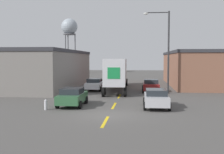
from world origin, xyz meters
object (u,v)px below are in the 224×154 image
Objects in this scene: parked_car_right_mid at (151,85)px; parked_car_left_near at (72,96)px; fire_hydrant at (46,105)px; parked_car_left_far at (95,84)px; street_lamp at (166,46)px; water_tower at (69,28)px; parked_car_right_near at (156,98)px; semi_truck at (117,71)px.

parked_car_right_mid is 12.92m from parked_car_left_near.
parked_car_right_mid reaches higher than fire_hydrant.
parked_car_left_far is 0.46× the size of street_lamp.
parked_car_left_far is 5.23× the size of fire_hydrant.
parked_car_left_far is 1.00× the size of parked_car_right_mid.
parked_car_right_mid is 50.88m from water_tower.
parked_car_right_mid is 1.00× the size of parked_car_left_near.
parked_car_right_near is 60.84m from water_tower.
parked_car_left_near is (0.00, -11.63, 0.00)m from parked_car_left_far.
semi_truck is 3.64× the size of parked_car_right_near.
parked_car_right_near is 1.00× the size of parked_car_right_mid.
fire_hydrant is (-8.59, -1.86, -0.40)m from parked_car_right_near.
parked_car_right_mid is 5.07m from street_lamp.
semi_truck is 1.01× the size of water_tower.
parked_car_right_near is 11.09m from parked_car_right_mid.
semi_truck is 4.86m from parked_car_right_mid.
water_tower reaches higher than parked_car_left_near.
street_lamp reaches higher than parked_car_left_far.
semi_truck is 47.26m from water_tower.
water_tower reaches higher than parked_car_right_near.
parked_car_left_far is 1.00× the size of parked_car_left_near.
parked_car_right_mid is 15.55m from fire_hydrant.
parked_car_right_mid and parked_car_left_near have the same top height.
water_tower is at bearing 116.39° from street_lamp.
semi_truck is at bearing 150.49° from street_lamp.
street_lamp reaches higher than fire_hydrant.
water_tower is 51.99m from street_lamp.
fire_hydrant is at bearing -108.54° from semi_truck.
parked_car_left_near is at bearing 52.05° from fire_hydrant.
street_lamp is (8.55, -2.23, 4.58)m from parked_car_left_far.
semi_truck is 13.67m from parked_car_right_near.
water_tower is at bearing 109.64° from semi_truck.
semi_truck is at bearing 108.18° from parked_car_right_near.
water_tower is 1.65× the size of street_lamp.
fire_hydrant is (-8.59, -12.95, -0.40)m from parked_car_right_mid.
parked_car_left_far is 11.63m from parked_car_left_near.
parked_car_right_near is 1.00× the size of parked_car_left_near.
street_lamp reaches higher than parked_car_left_near.
semi_truck is 3.64× the size of parked_car_left_near.
parked_car_left_far and parked_car_right_mid have the same top height.
street_lamp is (22.87, -46.09, -7.46)m from water_tower.
water_tower is at bearing 104.47° from parked_car_left_near.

